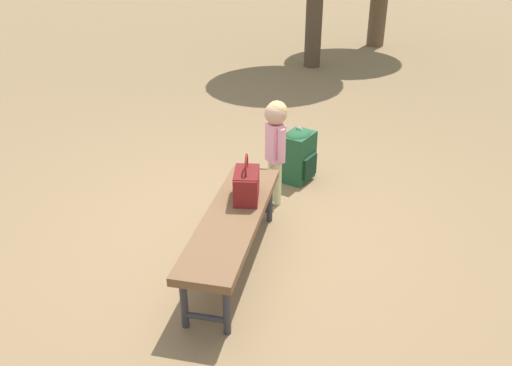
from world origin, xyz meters
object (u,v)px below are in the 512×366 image
park_bench (233,222)px  handbag (247,184)px  backpack_large (298,154)px  child_standing (276,136)px

park_bench → handbag: size_ratio=4.39×
handbag → backpack_large: size_ratio=0.66×
child_standing → backpack_large: (0.50, -0.12, -0.37)m
handbag → child_standing: bearing=-3.1°
park_bench → handbag: bearing=-6.9°
child_standing → park_bench: bearing=176.0°
handbag → park_bench: bearing=173.1°
handbag → backpack_large: 1.34m
park_bench → child_standing: 1.09m
park_bench → child_standing: size_ratio=1.66×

